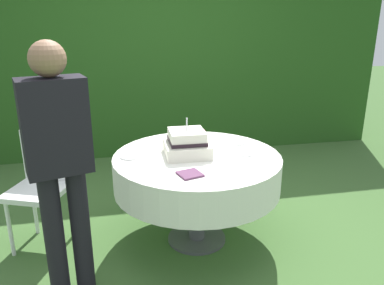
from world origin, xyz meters
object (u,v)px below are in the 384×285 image
(napkin_stack, at_px, (190,174))
(cake_table, at_px, (197,171))
(wedding_cake, at_px, (187,143))
(serving_plate_left, at_px, (245,154))
(garden_chair, at_px, (42,178))
(serving_plate_far, at_px, (130,157))
(standing_person, at_px, (59,159))
(serving_plate_near, at_px, (202,139))
(serving_plate_right, at_px, (238,143))

(napkin_stack, bearing_deg, cake_table, 70.50)
(wedding_cake, bearing_deg, serving_plate_left, -12.99)
(wedding_cake, relative_size, garden_chair, 0.39)
(serving_plate_far, height_order, standing_person, standing_person)
(serving_plate_near, height_order, serving_plate_far, same)
(cake_table, height_order, napkin_stack, napkin_stack)
(wedding_cake, xyz_separation_m, serving_plate_right, (0.46, 0.17, -0.08))
(serving_plate_right, bearing_deg, wedding_cake, -159.17)
(serving_plate_near, relative_size, serving_plate_far, 0.94)
(wedding_cake, relative_size, serving_plate_near, 2.56)
(serving_plate_left, height_order, garden_chair, garden_chair)
(serving_plate_right, bearing_deg, garden_chair, 179.27)
(serving_plate_far, relative_size, garden_chair, 0.16)
(serving_plate_right, distance_m, napkin_stack, 0.76)
(serving_plate_far, relative_size, serving_plate_left, 1.37)
(serving_plate_far, distance_m, serving_plate_left, 0.86)
(standing_person, bearing_deg, cake_table, 26.07)
(serving_plate_right, bearing_deg, napkin_stack, -132.51)
(napkin_stack, bearing_deg, serving_plate_near, 70.81)
(napkin_stack, bearing_deg, standing_person, -173.45)
(cake_table, xyz_separation_m, serving_plate_far, (-0.50, 0.06, 0.14))
(serving_plate_near, bearing_deg, standing_person, -142.17)
(garden_chair, bearing_deg, cake_table, -10.98)
(serving_plate_near, xyz_separation_m, serving_plate_left, (0.23, -0.42, 0.00))
(napkin_stack, xyz_separation_m, garden_chair, (-1.04, 0.58, -0.19))
(garden_chair, height_order, standing_person, standing_person)
(serving_plate_near, bearing_deg, serving_plate_right, -29.86)
(napkin_stack, distance_m, standing_person, 0.82)
(serving_plate_far, bearing_deg, napkin_stack, -48.13)
(serving_plate_near, relative_size, serving_plate_left, 1.28)
(serving_plate_far, bearing_deg, standing_person, -129.38)
(garden_chair, relative_size, standing_person, 0.56)
(serving_plate_left, distance_m, serving_plate_right, 0.27)
(cake_table, relative_size, serving_plate_far, 8.79)
(serving_plate_far, height_order, garden_chair, garden_chair)
(garden_chair, bearing_deg, napkin_stack, -29.39)
(cake_table, relative_size, serving_plate_left, 12.02)
(serving_plate_left, distance_m, napkin_stack, 0.56)
(serving_plate_near, height_order, napkin_stack, napkin_stack)
(wedding_cake, bearing_deg, standing_person, -150.52)
(cake_table, distance_m, napkin_stack, 0.40)
(wedding_cake, xyz_separation_m, serving_plate_far, (-0.43, 0.03, -0.08))
(serving_plate_near, xyz_separation_m, standing_person, (-1.04, -0.81, 0.20))
(standing_person, bearing_deg, serving_plate_far, 50.62)
(wedding_cake, height_order, standing_person, standing_person)
(wedding_cake, bearing_deg, serving_plate_far, 176.40)
(serving_plate_near, relative_size, serving_plate_right, 1.09)
(garden_chair, distance_m, standing_person, 0.82)
(serving_plate_left, xyz_separation_m, garden_chair, (-1.52, 0.29, -0.19))
(wedding_cake, bearing_deg, cake_table, -25.39)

